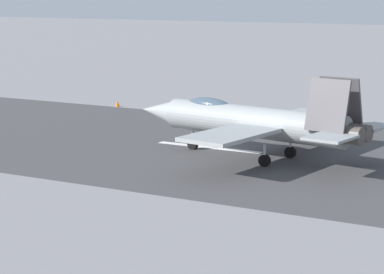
# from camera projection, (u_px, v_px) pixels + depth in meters

# --- Properties ---
(ground_plane) EXTENTS (400.00, 400.00, 0.00)m
(ground_plane) POSITION_uv_depth(u_px,v_px,m) (221.00, 149.00, 55.30)
(ground_plane) COLOR gray
(runway_strip) EXTENTS (240.00, 26.00, 0.02)m
(runway_strip) POSITION_uv_depth(u_px,v_px,m) (222.00, 149.00, 55.29)
(runway_strip) COLOR #414042
(runway_strip) RESTS_ON ground
(fighter_jet) EXTENTS (17.95, 15.31, 5.70)m
(fighter_jet) POSITION_uv_depth(u_px,v_px,m) (252.00, 121.00, 51.79)
(fighter_jet) COLOR #959A9B
(fighter_jet) RESTS_ON ground
(crew_person) EXTENTS (0.70, 0.36, 1.66)m
(crew_person) POSITION_uv_depth(u_px,v_px,m) (188.00, 114.00, 65.52)
(crew_person) COLOR #1E2338
(crew_person) RESTS_ON ground
(marker_cone_mid) EXTENTS (0.44, 0.44, 0.55)m
(marker_cone_mid) POSITION_uv_depth(u_px,v_px,m) (268.00, 116.00, 67.90)
(marker_cone_mid) COLOR orange
(marker_cone_mid) RESTS_ON ground
(marker_cone_far) EXTENTS (0.44, 0.44, 0.55)m
(marker_cone_far) POSITION_uv_depth(u_px,v_px,m) (117.00, 104.00, 75.29)
(marker_cone_far) COLOR orange
(marker_cone_far) RESTS_ON ground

